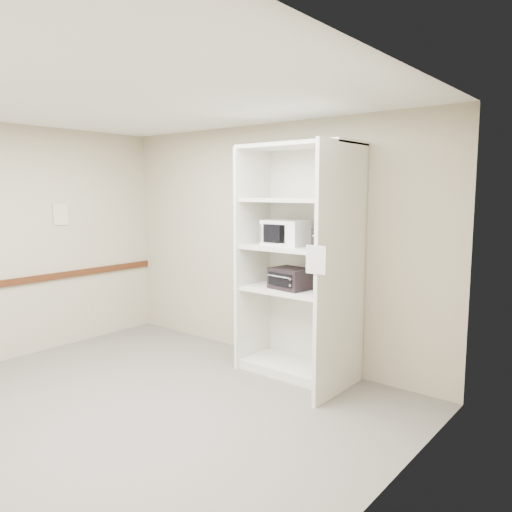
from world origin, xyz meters
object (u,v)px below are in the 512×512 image
Objects in this scene: shelving_unit at (302,270)px; microwave at (286,233)px; toaster_oven_upper at (333,239)px; toaster_oven_lower at (290,278)px.

shelving_unit is 0.44m from microwave.
microwave reaches higher than toaster_oven_upper.
toaster_oven_lower is at bearing -174.82° from toaster_oven_upper.
microwave is 1.28× the size of toaster_oven_upper.
shelving_unit reaches higher than toaster_oven_upper.
microwave is at bearing 158.14° from toaster_oven_lower.
microwave is at bearing 174.59° from shelving_unit.
toaster_oven_lower is (-0.12, -0.04, -0.10)m from shelving_unit.
toaster_oven_upper is 0.64m from toaster_oven_lower.
shelving_unit reaches higher than microwave.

